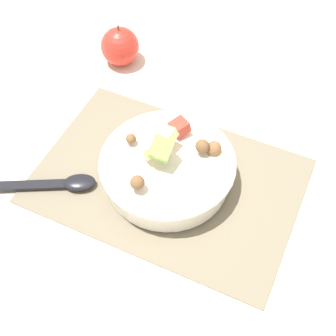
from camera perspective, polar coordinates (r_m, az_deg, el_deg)
ground_plane at (r=0.85m, az=-0.05°, el=-1.57°), size 2.40×2.40×0.00m
placemat at (r=0.84m, az=-0.05°, el=-1.45°), size 0.46×0.31×0.01m
salad_bowl at (r=0.81m, az=0.02°, el=-0.23°), size 0.23×0.23×0.11m
serving_spoon at (r=0.85m, az=-13.71°, el=-1.87°), size 0.21×0.13×0.01m
whole_apple at (r=1.05m, az=-5.77°, el=14.29°), size 0.08×0.08×0.09m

